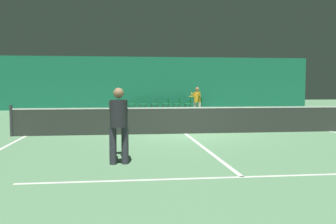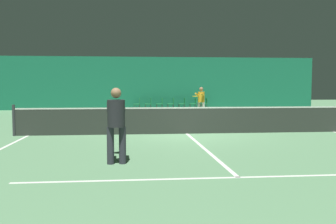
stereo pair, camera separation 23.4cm
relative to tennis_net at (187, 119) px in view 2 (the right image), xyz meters
The scene contains 18 objects.
ground_plane 0.51m from the tennis_net, ahead, with size 60.00×60.00×0.00m, color #56845B.
backdrop_curtain 13.82m from the tennis_net, 90.00° to the left, with size 23.00×0.12×3.76m.
court_line_baseline_far 11.91m from the tennis_net, 90.00° to the left, with size 11.00×0.10×0.00m.
court_line_service_far 6.42m from the tennis_net, 90.00° to the left, with size 8.25×0.10×0.00m.
court_line_service_near 6.42m from the tennis_net, 90.00° to the right, with size 8.25×0.10×0.00m.
court_line_sideline_left 5.52m from the tennis_net, behind, with size 0.10×23.80×0.00m.
court_line_sideline_right 5.52m from the tennis_net, ahead, with size 0.10×23.80×0.00m.
court_line_centre 0.51m from the tennis_net, ahead, with size 0.10×12.80×0.00m.
tennis_net is the anchor object (origin of this frame).
player_near 5.44m from the tennis_net, 115.21° to the right, with size 0.45×1.37×1.67m.
player_far 7.51m from the tennis_net, 75.45° to the left, with size 0.95×1.34×1.63m.
courtside_chair_0 13.28m from the tennis_net, 96.40° to the left, with size 0.44×0.44×0.84m.
courtside_chair_1 13.22m from the tennis_net, 92.97° to the left, with size 0.44×0.44×0.84m.
courtside_chair_2 13.20m from the tennis_net, 89.51° to the left, with size 0.44×0.44×0.84m.
courtside_chair_3 13.23m from the tennis_net, 86.06° to the left, with size 0.44×0.44×0.84m.
courtside_chair_4 13.31m from the tennis_net, 82.64° to the left, with size 0.44×0.44×0.84m.
courtside_chair_5 13.44m from the tennis_net, 79.26° to the left, with size 0.44×0.44×0.84m.
courtside_chair_6 13.61m from the tennis_net, 75.97° to the left, with size 0.44×0.44×0.84m.
Camera 2 is at (-1.99, -13.11, 1.71)m, focal length 40.00 mm.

